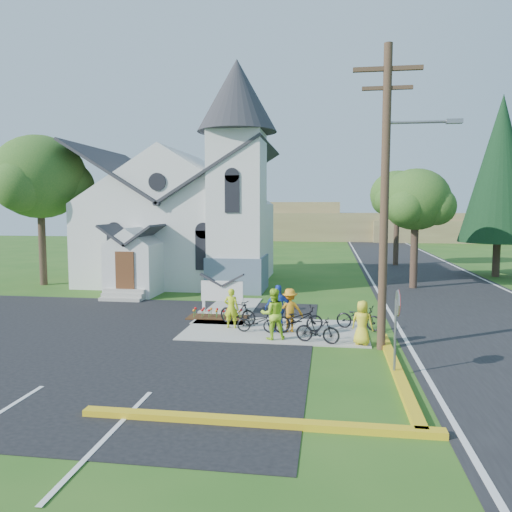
% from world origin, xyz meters
% --- Properties ---
extents(ground, '(120.00, 120.00, 0.00)m').
position_xyz_m(ground, '(0.00, 0.00, 0.00)').
color(ground, '#275618').
rests_on(ground, ground).
extents(parking_lot, '(20.00, 16.00, 0.02)m').
position_xyz_m(parking_lot, '(-7.00, -2.00, 0.01)').
color(parking_lot, black).
rests_on(parking_lot, ground).
extents(road, '(8.00, 90.00, 0.02)m').
position_xyz_m(road, '(10.00, 15.00, 0.01)').
color(road, black).
rests_on(road, ground).
extents(sidewalk, '(7.00, 4.00, 0.05)m').
position_xyz_m(sidewalk, '(1.50, 0.50, 0.03)').
color(sidewalk, '#ACA79B').
rests_on(sidewalk, ground).
extents(church, '(12.35, 12.00, 13.00)m').
position_xyz_m(church, '(-5.48, 12.48, 5.25)').
color(church, silver).
rests_on(church, ground).
extents(church_sign, '(2.20, 0.40, 1.70)m').
position_xyz_m(church_sign, '(-1.20, 3.20, 1.03)').
color(church_sign, '#ACA79B').
rests_on(church_sign, ground).
extents(flower_bed, '(2.60, 1.10, 0.07)m').
position_xyz_m(flower_bed, '(-1.20, 2.30, 0.04)').
color(flower_bed, '#37200F').
rests_on(flower_bed, ground).
extents(utility_pole, '(3.45, 0.28, 10.00)m').
position_xyz_m(utility_pole, '(5.36, -1.50, 5.40)').
color(utility_pole, '#473123').
rests_on(utility_pole, ground).
extents(stop_sign, '(0.11, 0.76, 2.48)m').
position_xyz_m(stop_sign, '(5.43, -4.20, 1.78)').
color(stop_sign, gray).
rests_on(stop_sign, ground).
extents(tree_lot_corner, '(5.60, 5.60, 9.15)m').
position_xyz_m(tree_lot_corner, '(-14.00, 10.00, 6.60)').
color(tree_lot_corner, '#37271E').
rests_on(tree_lot_corner, ground).
extents(tree_road_near, '(4.00, 4.00, 7.05)m').
position_xyz_m(tree_road_near, '(8.50, 12.00, 5.21)').
color(tree_road_near, '#37271E').
rests_on(tree_road_near, ground).
extents(tree_road_mid, '(4.40, 4.40, 7.80)m').
position_xyz_m(tree_road_mid, '(9.00, 24.00, 5.78)').
color(tree_road_mid, '#37271E').
rests_on(tree_road_mid, ground).
extents(conifer, '(5.20, 5.20, 12.40)m').
position_xyz_m(conifer, '(15.00, 18.00, 7.39)').
color(conifer, '#37271E').
rests_on(conifer, ground).
extents(distant_hills, '(61.00, 10.00, 5.60)m').
position_xyz_m(distant_hills, '(3.36, 56.33, 2.17)').
color(distant_hills, olive).
rests_on(distant_hills, ground).
extents(cyclist_0, '(0.58, 0.39, 1.57)m').
position_xyz_m(cyclist_0, '(-0.26, 0.53, 0.83)').
color(cyclist_0, '#C4D819').
rests_on(cyclist_0, sidewalk).
extents(bike_0, '(1.54, 0.57, 0.80)m').
position_xyz_m(bike_0, '(0.84, -0.03, 0.45)').
color(bike_0, black).
rests_on(bike_0, sidewalk).
extents(cyclist_1, '(1.06, 0.93, 1.84)m').
position_xyz_m(cyclist_1, '(1.56, -0.91, 0.97)').
color(cyclist_1, '#B1E92B').
rests_on(cyclist_1, sidewalk).
extents(bike_1, '(1.76, 1.13, 1.03)m').
position_xyz_m(bike_1, '(-0.11, 1.11, 0.56)').
color(bike_1, black).
rests_on(bike_1, sidewalk).
extents(cyclist_2, '(1.06, 0.45, 1.81)m').
position_xyz_m(cyclist_2, '(1.65, 0.17, 0.95)').
color(cyclist_2, blue).
rests_on(cyclist_2, sidewalk).
extents(bike_2, '(2.05, 1.26, 1.01)m').
position_xyz_m(bike_2, '(2.40, 0.17, 0.56)').
color(bike_2, black).
rests_on(bike_2, sidewalk).
extents(cyclist_3, '(1.19, 0.88, 1.65)m').
position_xyz_m(cyclist_3, '(2.05, 0.29, 0.88)').
color(cyclist_3, orange).
rests_on(cyclist_3, sidewalk).
extents(bike_3, '(1.63, 0.79, 0.94)m').
position_xyz_m(bike_3, '(3.16, -1.20, 0.52)').
color(bike_3, black).
rests_on(bike_3, sidewalk).
extents(cyclist_4, '(0.88, 0.72, 1.54)m').
position_xyz_m(cyclist_4, '(4.68, -1.20, 0.82)').
color(cyclist_4, yellow).
rests_on(cyclist_4, sidewalk).
extents(bike_4, '(1.91, 1.20, 0.95)m').
position_xyz_m(bike_4, '(4.70, 0.98, 0.52)').
color(bike_4, black).
rests_on(bike_4, sidewalk).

